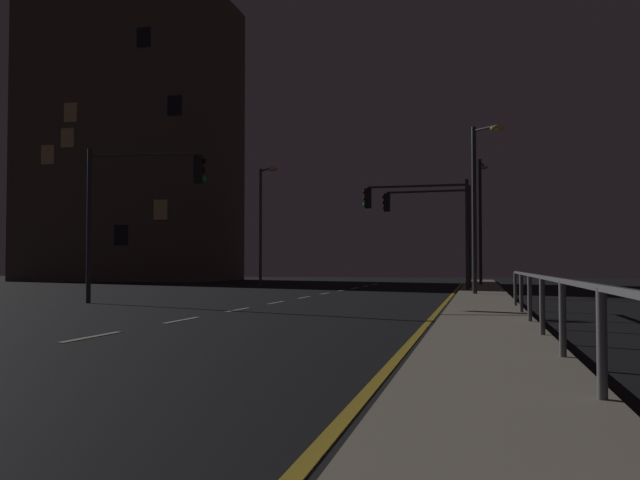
{
  "coord_description": "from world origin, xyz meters",
  "views": [
    {
      "loc": [
        6.74,
        -2.7,
        1.28
      ],
      "look_at": [
        1.06,
        23.16,
        2.21
      ],
      "focal_mm": 40.43,
      "sensor_mm": 36.0,
      "label": 1
    }
  ],
  "objects": [
    {
      "name": "barrier_fence",
      "position": [
        7.77,
        8.22,
        0.87
      ],
      "size": [
        0.09,
        20.53,
        0.98
      ],
      "color": "#59595E",
      "rests_on": "sidewalk_right"
    },
    {
      "name": "traffic_light_far_right",
      "position": [
        -4.36,
        19.6,
        3.71
      ],
      "size": [
        4.11,
        0.7,
        5.24
      ],
      "color": "#2D3033",
      "rests_on": "ground"
    },
    {
      "name": "traffic_light_mid_left",
      "position": [
        4.32,
        35.03,
        3.88
      ],
      "size": [
        4.62,
        0.66,
        5.24
      ],
      "color": "#2D3033",
      "rests_on": "sidewalk_right"
    },
    {
      "name": "ground_plane",
      "position": [
        0.0,
        17.5,
        0.0
      ],
      "size": [
        112.0,
        112.0,
        0.0
      ],
      "primitive_type": "plane",
      "color": "black",
      "rests_on": "ground"
    },
    {
      "name": "lane_markings_center",
      "position": [
        0.0,
        21.0,
        0.01
      ],
      "size": [
        0.14,
        50.0,
        0.01
      ],
      "color": "silver",
      "rests_on": "ground"
    },
    {
      "name": "traffic_light_far_left",
      "position": [
        4.06,
        31.25,
        3.81
      ],
      "size": [
        4.98,
        0.43,
        5.12
      ],
      "color": "#2D3033",
      "rests_on": "sidewalk_right"
    },
    {
      "name": "street_lamp_far_end",
      "position": [
        6.94,
        41.34,
        4.63
      ],
      "size": [
        0.6,
        2.08,
        7.46
      ],
      "color": "#2D3033",
      "rests_on": "sidewalk_right"
    },
    {
      "name": "lane_edge_line",
      "position": [
        5.64,
        22.5,
        0.01
      ],
      "size": [
        0.14,
        53.0,
        0.01
      ],
      "color": "gold",
      "rests_on": "ground"
    },
    {
      "name": "street_lamp_median",
      "position": [
        6.79,
        26.81,
        4.2
      ],
      "size": [
        1.28,
        1.17,
        6.75
      ],
      "color": "#2D3033",
      "rests_on": "sidewalk_right"
    },
    {
      "name": "street_lamp_corner",
      "position": [
        -6.01,
        39.15,
        4.36
      ],
      "size": [
        1.58,
        1.74,
        7.2
      ],
      "color": "#4C4C51",
      "rests_on": "ground"
    },
    {
      "name": "sidewalk_right",
      "position": [
        6.9,
        17.5,
        0.07
      ],
      "size": [
        2.03,
        77.0,
        0.14
      ],
      "primitive_type": "cube",
      "color": "#9E937F",
      "rests_on": "ground"
    },
    {
      "name": "building_distant",
      "position": [
        -21.51,
        52.72,
        11.85
      ],
      "size": [
        15.84,
        11.4,
        23.7
      ],
      "color": "brown",
      "rests_on": "ground"
    }
  ]
}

